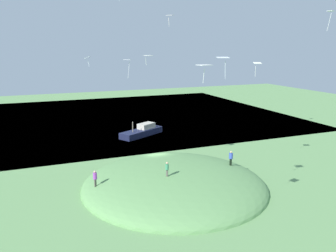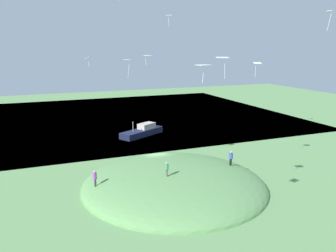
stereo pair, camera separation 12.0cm
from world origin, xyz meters
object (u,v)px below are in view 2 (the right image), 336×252
object	(u,v)px
person_near_shore	(95,176)
kite_12	(87,58)
kite_2	(331,12)
kite_5	(257,64)
kite_1	(148,56)
kite_7	(170,16)
boat_on_lake	(143,131)
kite_3	(128,61)
person_on_hilltop	(167,167)
kite_0	(223,58)
kite_9	(204,66)
person_watching_kites	(231,157)

from	to	relation	value
person_near_shore	kite_12	world-z (taller)	kite_12
kite_2	kite_5	xyz separation A→B (m)	(-5.28, -4.97, -5.42)
kite_1	kite_7	bearing A→B (deg)	73.66
kite_7	boat_on_lake	bearing A→B (deg)	172.54
boat_on_lake	kite_3	world-z (taller)	kite_3
person_on_hilltop	kite_2	xyz separation A→B (m)	(3.10, 17.20, 15.83)
kite_5	kite_12	size ratio (longest dim) A/B	1.32
boat_on_lake	kite_1	world-z (taller)	kite_1
kite_7	kite_0	bearing A→B (deg)	0.77
kite_2	kite_7	world-z (taller)	kite_2
kite_2	kite_3	distance (m)	22.64
kite_5	person_on_hilltop	bearing A→B (deg)	-79.91
boat_on_lake	kite_7	distance (m)	26.31
person_near_shore	kite_1	world-z (taller)	kite_1
kite_0	kite_9	size ratio (longest dim) A/B	1.37
kite_0	kite_3	xyz separation A→B (m)	(-14.04, -4.53, -0.67)
kite_12	person_on_hilltop	bearing A→B (deg)	21.73
person_watching_kites	kite_0	world-z (taller)	kite_0
person_watching_kites	kite_12	xyz separation A→B (m)	(-11.99, -14.41, 11.40)
kite_5	boat_on_lake	bearing A→B (deg)	-162.81
kite_7	kite_12	bearing A→B (deg)	-133.94
kite_9	kite_3	bearing A→B (deg)	-176.95
kite_9	kite_12	xyz separation A→B (m)	(-22.89, -4.76, -0.02)
kite_7	kite_2	bearing A→B (deg)	58.26
kite_1	kite_12	size ratio (longest dim) A/B	0.86
boat_on_lake	kite_5	distance (m)	26.91
kite_3	kite_5	xyz separation A→B (m)	(6.15, 13.88, -0.28)
kite_9	person_on_hilltop	bearing A→B (deg)	175.46
kite_9	kite_2	bearing A→B (deg)	108.59
kite_0	kite_7	distance (m)	12.37
person_near_shore	kite_12	size ratio (longest dim) A/B	1.35
boat_on_lake	person_on_hilltop	size ratio (longest dim) A/B	5.51
kite_5	kite_1	bearing A→B (deg)	-110.19
person_near_shore	person_on_hilltop	bearing A→B (deg)	129.02
person_watching_kites	kite_3	xyz separation A→B (m)	(-6.56, -10.58, 11.11)
kite_2	kite_5	bearing A→B (deg)	-136.70
person_on_hilltop	kite_3	world-z (taller)	kite_3
kite_0	kite_7	xyz separation A→B (m)	(-11.56, -0.16, 4.39)
person_near_shore	kite_0	bearing A→B (deg)	108.19
person_near_shore	kite_1	distance (m)	14.84
kite_0	kite_9	distance (m)	4.98
kite_2	kite_0	bearing A→B (deg)	-79.66
person_on_hilltop	kite_0	distance (m)	13.03
person_near_shore	kite_3	size ratio (longest dim) A/B	0.79
person_on_hilltop	boat_on_lake	bearing A→B (deg)	124.33
person_watching_kites	kite_9	xyz separation A→B (m)	(10.90, -9.65, 11.41)
kite_5	kite_7	xyz separation A→B (m)	(-3.67, -9.50, 5.34)
boat_on_lake	kite_2	xyz separation A→B (m)	(27.94, 11.99, 18.12)
kite_3	kite_7	bearing A→B (deg)	60.46
person_watching_kites	kite_12	distance (m)	21.93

